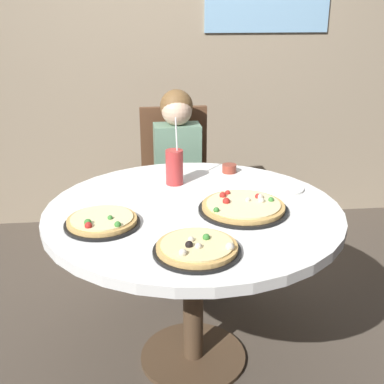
{
  "coord_description": "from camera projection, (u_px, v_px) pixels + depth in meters",
  "views": [
    {
      "loc": [
        -0.2,
        -1.85,
        1.54
      ],
      "look_at": [
        0.0,
        0.05,
        0.8
      ],
      "focal_mm": 46.56,
      "sensor_mm": 36.0,
      "label": 1
    }
  ],
  "objects": [
    {
      "name": "chair_wooden",
      "position": [
        176.0,
        179.0,
        3.01
      ],
      "size": [
        0.41,
        0.41,
        0.95
      ],
      "color": "brown",
      "rests_on": "ground_plane"
    },
    {
      "name": "plate_small",
      "position": [
        283.0,
        188.0,
        2.22
      ],
      "size": [
        0.18,
        0.18,
        0.01
      ],
      "primitive_type": "cylinder",
      "color": "white",
      "rests_on": "dining_table"
    },
    {
      "name": "dining_table",
      "position": [
        193.0,
        230.0,
        2.06
      ],
      "size": [
        1.21,
        1.21,
        0.75
      ],
      "color": "white",
      "rests_on": "ground_plane"
    },
    {
      "name": "wall_with_window",
      "position": [
        168.0,
        14.0,
        3.32
      ],
      "size": [
        5.2,
        0.14,
        2.9
      ],
      "color": "gray",
      "rests_on": "ground_plane"
    },
    {
      "name": "pizza_pepperoni",
      "position": [
        197.0,
        248.0,
        1.66
      ],
      "size": [
        0.3,
        0.3,
        0.05
      ],
      "color": "black",
      "rests_on": "dining_table"
    },
    {
      "name": "soda_cup",
      "position": [
        174.0,
        167.0,
        2.26
      ],
      "size": [
        0.08,
        0.08,
        0.31
      ],
      "color": "#B73333",
      "rests_on": "dining_table"
    },
    {
      "name": "ground_plane",
      "position": [
        193.0,
        358.0,
        2.29
      ],
      "size": [
        8.0,
        8.0,
        0.0
      ],
      "primitive_type": "plane",
      "color": "#4C4238"
    },
    {
      "name": "pizza_veggie",
      "position": [
        243.0,
        207.0,
        1.99
      ],
      "size": [
        0.36,
        0.36,
        0.05
      ],
      "color": "black",
      "rests_on": "dining_table"
    },
    {
      "name": "sauce_bowl",
      "position": [
        229.0,
        168.0,
        2.43
      ],
      "size": [
        0.07,
        0.07,
        0.04
      ],
      "primitive_type": "cylinder",
      "color": "brown",
      "rests_on": "dining_table"
    },
    {
      "name": "diner_child",
      "position": [
        179.0,
        197.0,
        2.85
      ],
      "size": [
        0.27,
        0.42,
        1.08
      ],
      "color": "#3F4766",
      "rests_on": "ground_plane"
    },
    {
      "name": "pizza_cheese",
      "position": [
        102.0,
        222.0,
        1.86
      ],
      "size": [
        0.28,
        0.28,
        0.05
      ],
      "color": "black",
      "rests_on": "dining_table"
    }
  ]
}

